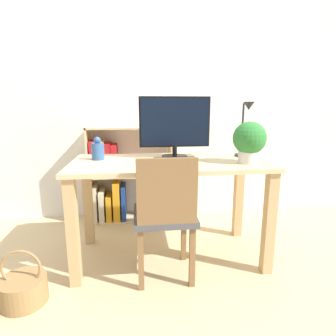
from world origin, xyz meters
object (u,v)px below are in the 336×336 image
object	(u,v)px
chair	(165,213)
basket	(23,289)
vase	(98,150)
potted_plant	(249,140)
desk_lamp	(245,124)
monitor	(175,125)
bookshelf	(116,180)
keyboard	(175,159)

from	to	relation	value
chair	basket	xyz separation A→B (m)	(-0.85, -0.14, -0.38)
vase	potted_plant	bearing A→B (deg)	-13.26
vase	desk_lamp	size ratio (longest dim) A/B	0.40
monitor	desk_lamp	world-z (taller)	monitor
potted_plant	bookshelf	distance (m)	1.41
monitor	basket	size ratio (longest dim) A/B	1.57
bookshelf	desk_lamp	bearing A→B (deg)	-34.15
desk_lamp	bookshelf	distance (m)	1.37
monitor	bookshelf	distance (m)	0.99
desk_lamp	monitor	bearing A→B (deg)	173.81
desk_lamp	potted_plant	xyz separation A→B (m)	(-0.05, -0.21, -0.10)
keyboard	vase	size ratio (longest dim) A/B	1.83
vase	desk_lamp	distance (m)	1.11
keyboard	desk_lamp	world-z (taller)	desk_lamp
desk_lamp	chair	distance (m)	0.91
vase	potted_plant	distance (m)	1.08
vase	chair	bearing A→B (deg)	-40.92
keyboard	basket	bearing A→B (deg)	-155.31
monitor	desk_lamp	size ratio (longest dim) A/B	1.28
basket	chair	bearing A→B (deg)	9.55
keyboard	basket	xyz separation A→B (m)	(-0.96, -0.44, -0.67)
potted_plant	desk_lamp	bearing A→B (deg)	77.04
vase	desk_lamp	xyz separation A→B (m)	(1.10, -0.04, 0.18)
vase	chair	size ratio (longest dim) A/B	0.20
vase	chair	distance (m)	0.70
desk_lamp	vase	bearing A→B (deg)	177.87
potted_plant	basket	xyz separation A→B (m)	(-1.45, -0.29, -0.82)
vase	chair	world-z (taller)	vase
chair	basket	distance (m)	0.94
bookshelf	chair	bearing A→B (deg)	-70.01
basket	potted_plant	bearing A→B (deg)	11.35
chair	monitor	bearing A→B (deg)	68.35
keyboard	vase	world-z (taller)	vase
vase	basket	distance (m)	0.99
basket	monitor	bearing A→B (deg)	29.75
monitor	bookshelf	bearing A→B (deg)	127.99
vase	potted_plant	xyz separation A→B (m)	(1.05, -0.25, 0.09)
desk_lamp	bookshelf	bearing A→B (deg)	145.85
monitor	basket	xyz separation A→B (m)	(-0.97, -0.55, -0.91)
chair	basket	world-z (taller)	chair
keyboard	bookshelf	xyz separation A→B (m)	(-0.49, 0.75, -0.34)
desk_lamp	chair	bearing A→B (deg)	-151.15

